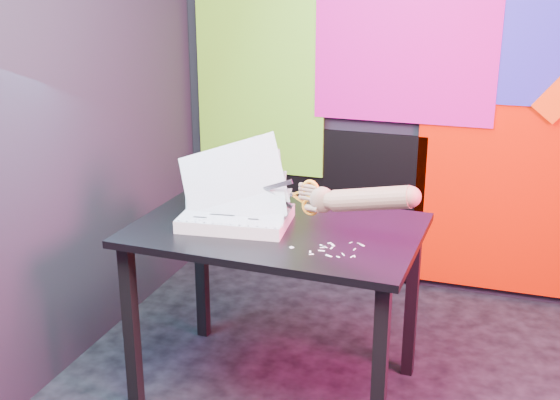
% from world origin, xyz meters
% --- Properties ---
extents(room, '(3.01, 3.01, 2.71)m').
position_xyz_m(room, '(0.00, 0.00, 1.35)').
color(room, black).
rests_on(room, ground).
extents(backdrop, '(2.88, 0.05, 2.08)m').
position_xyz_m(backdrop, '(0.06, 1.46, 0.96)').
color(backdrop, red).
rests_on(backdrop, ground).
extents(work_table, '(1.15, 0.79, 0.75)m').
position_xyz_m(work_table, '(-0.54, 0.25, 0.65)').
color(work_table, black).
rests_on(work_table, ground).
extents(printout_stack, '(0.51, 0.36, 0.39)m').
position_xyz_m(printout_stack, '(-0.70, 0.22, 0.78)').
color(printout_stack, beige).
rests_on(printout_stack, work_table).
extents(scissors, '(0.25, 0.06, 0.15)m').
position_xyz_m(scissors, '(-0.41, 0.22, 0.90)').
color(scissors, silver).
rests_on(scissors, printout_stack).
extents(hand_forearm, '(0.47, 0.15, 0.16)m').
position_xyz_m(hand_forearm, '(-0.18, 0.18, 0.93)').
color(hand_forearm, '#9F6B56').
rests_on(hand_forearm, work_table).
extents(paper_clippings, '(0.27, 0.17, 0.00)m').
position_xyz_m(paper_clippings, '(-0.27, 0.09, 0.75)').
color(paper_clippings, silver).
rests_on(paper_clippings, work_table).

